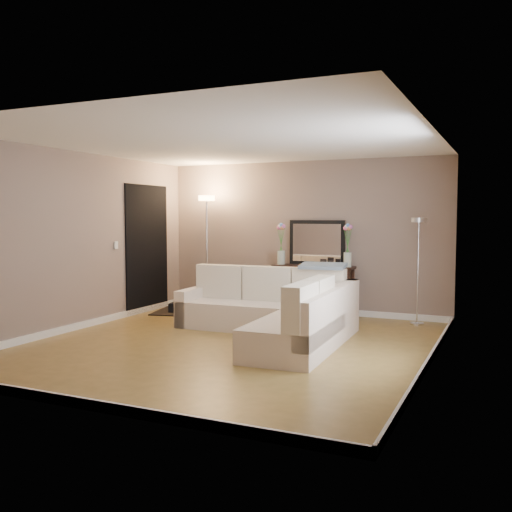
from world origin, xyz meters
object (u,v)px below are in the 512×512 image
at_px(floor_lamp_unlit, 418,249).
at_px(console_table, 308,287).
at_px(floor_lamp_lit, 207,229).
at_px(sectional_sofa, 278,312).

bearing_deg(floor_lamp_unlit, console_table, 177.26).
bearing_deg(floor_lamp_lit, floor_lamp_unlit, 0.24).
xyz_separation_m(console_table, floor_lamp_unlit, (1.79, -0.09, 0.68)).
xyz_separation_m(sectional_sofa, floor_lamp_unlit, (1.62, 1.66, 0.82)).
distance_m(sectional_sofa, console_table, 1.76).
xyz_separation_m(console_table, floor_lamp_lit, (-1.88, -0.10, 0.96)).
distance_m(console_table, floor_lamp_unlit, 1.92).
bearing_deg(console_table, sectional_sofa, -84.36).
relative_size(console_table, floor_lamp_lit, 0.68).
relative_size(sectional_sofa, floor_lamp_unlit, 1.62).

